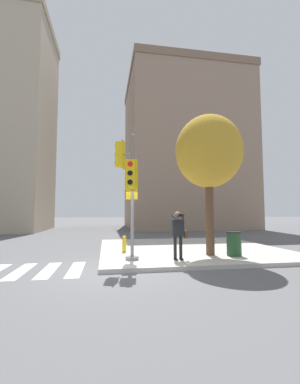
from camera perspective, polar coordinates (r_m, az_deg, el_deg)
name	(u,v)px	position (r m, az deg, el deg)	size (l,w,h in m)	color
ground_plane	(115,270)	(8.26, -7.71, -16.83)	(160.00, 160.00, 0.00)	#5B5B5E
sidewalk_corner	(189,249)	(12.30, 8.58, -12.38)	(8.00, 8.00, 0.14)	#BCB7AD
crosswalk_stripes	(6,272)	(9.07, -29.34, -15.17)	(4.44, 2.30, 0.01)	silver
traffic_signal_pole	(129,182)	(9.00, -4.76, 2.26)	(0.84, 1.25, 4.39)	slate
person_photographer	(178,231)	(9.03, 6.32, -8.53)	(0.58, 0.54, 1.65)	black
street_tree	(209,152)	(10.46, 12.90, 8.59)	(2.61, 2.61, 5.45)	brown
fire_hydrant	(124,244)	(10.81, -5.76, -11.38)	(0.16, 0.22, 0.66)	yellow
trash_bin	(234,244)	(10.30, 18.15, -10.85)	(0.56, 0.56, 0.89)	#234728
building_right	(183,153)	(31.22, 7.24, 8.64)	(13.03, 12.45, 17.65)	gray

